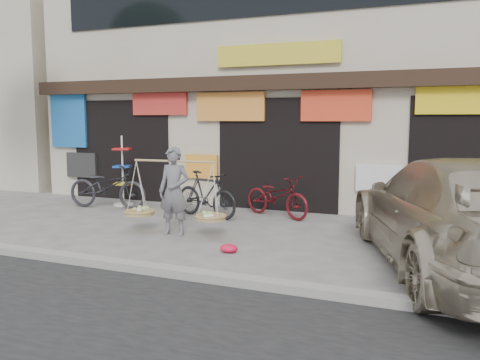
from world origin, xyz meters
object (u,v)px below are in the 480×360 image
at_px(street_vendor, 174,195).
at_px(suv, 461,214).
at_px(display_rack, 123,177).
at_px(bike_1, 206,194).
at_px(bike_0, 107,186).
at_px(bike_2, 277,196).

xyz_separation_m(street_vendor, suv, (5.00, -0.40, 0.06)).
bearing_deg(street_vendor, display_rack, 136.25).
bearing_deg(display_rack, street_vendor, -39.78).
distance_m(street_vendor, display_rack, 3.76).
distance_m(street_vendor, bike_1, 1.82).
bearing_deg(display_rack, bike_0, -100.85).
xyz_separation_m(suv, display_rack, (-7.89, 2.80, -0.12)).
bearing_deg(bike_1, bike_0, 104.06).
bearing_deg(bike_0, street_vendor, -128.57).
height_order(street_vendor, suv, same).
bearing_deg(suv, display_rack, -38.27).
bearing_deg(bike_0, display_rack, -16.97).
bearing_deg(display_rack, bike_1, -12.99).
distance_m(bike_0, bike_2, 4.26).
relative_size(street_vendor, display_rack, 1.15).
relative_size(bike_0, display_rack, 1.17).
bearing_deg(bike_1, bike_2, -49.12).
xyz_separation_m(bike_1, display_rack, (-2.67, 0.62, 0.19)).
xyz_separation_m(bike_1, bike_2, (1.45, 0.66, -0.05)).
bearing_deg(bike_1, display_rack, 93.34).
xyz_separation_m(bike_0, suv, (7.98, -2.29, 0.29)).
bearing_deg(display_rack, suv, -19.55).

